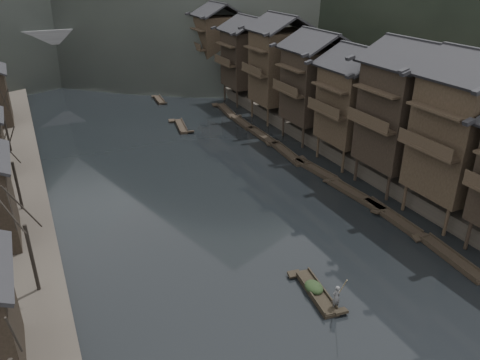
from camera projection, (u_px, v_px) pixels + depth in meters
water at (274, 255)px, 36.19m from camera, size 300.00×300.00×0.00m
right_bank at (339, 84)px, 81.95m from camera, size 40.00×200.00×1.80m
stilt_houses at (325, 73)px, 54.99m from camera, size 9.00×67.60×14.72m
bare_trees at (15, 176)px, 34.83m from camera, size 3.54×41.72×7.09m
moored_sampans at (301, 160)px, 52.74m from camera, size 2.44×49.73×0.47m
midriver_boats at (170, 113)px, 68.99m from camera, size 2.71×19.74×0.45m
stone_bridge at (100, 46)px, 92.95m from camera, size 40.00×6.00×9.00m
hero_sampan at (316, 292)px, 31.92m from camera, size 1.77×5.39×0.44m
cargo_heap at (314, 283)px, 31.86m from camera, size 1.17×1.53×0.70m
boatman at (336, 294)px, 30.05m from camera, size 0.63×0.41×1.71m
bamboo_pole at (343, 258)px, 28.95m from camera, size 0.85×2.17×3.78m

